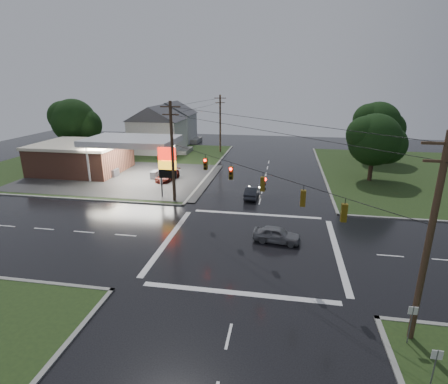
% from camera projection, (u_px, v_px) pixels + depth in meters
% --- Properties ---
extents(ground, '(120.00, 120.00, 0.00)m').
position_uv_depth(ground, '(250.00, 245.00, 28.99)').
color(ground, black).
rests_on(ground, ground).
extents(grass_nw, '(36.00, 36.00, 0.08)m').
position_uv_depth(grass_nw, '(109.00, 163.00, 57.60)').
color(grass_nw, '#203316').
rests_on(grass_nw, ground).
extents(gas_station, '(26.20, 18.00, 5.60)m').
position_uv_depth(gas_station, '(89.00, 155.00, 50.87)').
color(gas_station, '#2D2D2D').
rests_on(gas_station, ground).
extents(pylon_sign, '(2.00, 0.35, 6.00)m').
position_uv_depth(pylon_sign, '(167.00, 164.00, 39.32)').
color(pylon_sign, '#59595E').
rests_on(pylon_sign, ground).
extents(utility_pole_nw, '(2.20, 0.32, 11.00)m').
position_uv_depth(utility_pole_nw, '(172.00, 151.00, 37.69)').
color(utility_pole_nw, '#382619').
rests_on(utility_pole_nw, ground).
extents(utility_pole_se, '(2.20, 0.32, 11.00)m').
position_uv_depth(utility_pole_se, '(429.00, 240.00, 16.78)').
color(utility_pole_se, '#382619').
rests_on(utility_pole_se, ground).
extents(utility_pole_n, '(2.20, 0.32, 10.50)m').
position_uv_depth(utility_pole_n, '(220.00, 123.00, 64.49)').
color(utility_pole_n, '#382619').
rests_on(utility_pole_n, ground).
extents(traffic_signals, '(26.87, 26.87, 1.47)m').
position_uv_depth(traffic_signals, '(252.00, 169.00, 26.98)').
color(traffic_signals, black).
rests_on(traffic_signals, ground).
extents(house_near, '(11.05, 8.48, 8.60)m').
position_uv_depth(house_near, '(158.00, 129.00, 64.81)').
color(house_near, silver).
rests_on(house_near, ground).
extents(house_far, '(11.05, 8.48, 8.60)m').
position_uv_depth(house_far, '(173.00, 121.00, 76.23)').
color(house_far, silver).
rests_on(house_far, ground).
extents(tree_nw_behind, '(8.93, 7.60, 10.00)m').
position_uv_depth(tree_nw_behind, '(74.00, 121.00, 60.74)').
color(tree_nw_behind, black).
rests_on(tree_nw_behind, ground).
extents(tree_ne_near, '(7.99, 6.80, 8.98)m').
position_uv_depth(tree_ne_near, '(376.00, 140.00, 45.60)').
color(tree_ne_near, black).
rests_on(tree_ne_near, ground).
extents(tree_ne_far, '(8.46, 7.20, 9.80)m').
position_uv_depth(tree_ne_far, '(378.00, 125.00, 56.17)').
color(tree_ne_far, black).
rests_on(tree_ne_far, ground).
extents(car_north, '(1.52, 4.02, 1.31)m').
position_uv_depth(car_north, '(252.00, 192.00, 40.43)').
color(car_north, '#22242A').
rests_on(car_north, ground).
extents(car_crossing, '(4.15, 2.11, 1.35)m').
position_uv_depth(car_crossing, '(277.00, 234.00, 29.32)').
color(car_crossing, slate).
rests_on(car_crossing, ground).
extents(car_pump, '(2.66, 4.86, 1.33)m').
position_uv_depth(car_pump, '(168.00, 176.00, 47.39)').
color(car_pump, '#551913').
rests_on(car_pump, ground).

